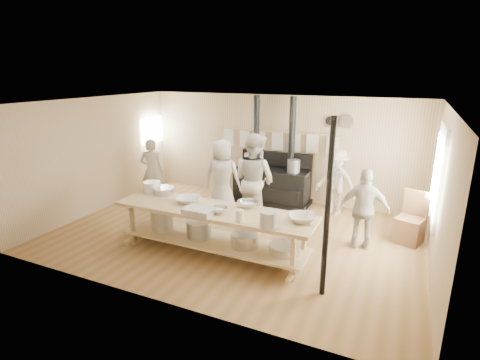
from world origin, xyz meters
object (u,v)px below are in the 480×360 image
at_px(stove, 272,182).
at_px(cook_far_left, 152,171).
at_px(cook_right, 364,209).
at_px(cook_by_window, 336,182).
at_px(prep_table, 213,226).
at_px(cook_center, 222,177).
at_px(chair, 410,228).
at_px(roasting_pan, 199,211).
at_px(cook_left, 254,180).

height_order(stove, cook_far_left, stove).
relative_size(cook_right, cook_by_window, 0.99).
relative_size(prep_table, cook_far_left, 2.26).
distance_m(cook_far_left, cook_center, 1.93).
height_order(cook_center, chair, cook_center).
distance_m(stove, cook_by_window, 1.60).
distance_m(stove, prep_table, 3.02).
bearing_deg(chair, stove, 179.41).
bearing_deg(prep_table, cook_far_left, 145.86).
bearing_deg(prep_table, chair, 31.85).
bearing_deg(roasting_pan, cook_by_window, 62.57).
relative_size(cook_far_left, cook_center, 0.93).
bearing_deg(cook_left, cook_center, 0.93).
distance_m(prep_table, cook_by_window, 3.27).
bearing_deg(cook_by_window, cook_left, -118.38).
bearing_deg(cook_center, cook_by_window, -165.29).
bearing_deg(stove, roasting_pan, -91.32).
bearing_deg(cook_far_left, cook_left, 155.43).
height_order(cook_by_window, roasting_pan, cook_by_window).
bearing_deg(cook_by_window, roasting_pan, -97.87).
xyz_separation_m(cook_by_window, chair, (1.59, -0.88, -0.47)).
height_order(stove, roasting_pan, stove).
xyz_separation_m(cook_right, chair, (0.79, 0.63, -0.46)).
relative_size(stove, prep_table, 0.72).
xyz_separation_m(cook_right, roasting_pan, (-2.45, -1.67, 0.15)).
bearing_deg(cook_left, cook_right, -166.31).
xyz_separation_m(prep_table, cook_left, (0.14, 1.55, 0.46)).
bearing_deg(stove, cook_right, -35.27).
xyz_separation_m(cook_center, cook_by_window, (2.33, 1.00, -0.10)).
relative_size(cook_center, cook_right, 1.14).
height_order(stove, cook_right, stove).
bearing_deg(chair, roasting_pan, -126.87).
relative_size(stove, cook_center, 1.52).
xyz_separation_m(stove, cook_center, (-0.76, -1.17, 0.34)).
bearing_deg(stove, cook_center, -123.00).
bearing_deg(prep_table, cook_by_window, 61.07).
distance_m(stove, cook_center, 1.44).
distance_m(cook_far_left, roasting_pan, 3.38).
relative_size(cook_left, cook_right, 1.30).
xyz_separation_m(stove, cook_right, (2.37, -1.68, 0.23)).
xyz_separation_m(cook_center, chair, (3.92, 0.12, -0.56)).
relative_size(stove, cook_right, 1.72).
relative_size(prep_table, chair, 3.64).
distance_m(prep_table, cook_left, 1.62).
bearing_deg(cook_right, cook_center, -16.18).
height_order(cook_far_left, cook_right, cook_far_left).
distance_m(cook_by_window, roasting_pan, 3.59).
bearing_deg(stove, prep_table, -90.04).
height_order(cook_center, roasting_pan, cook_center).
bearing_deg(cook_far_left, stove, -175.11).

